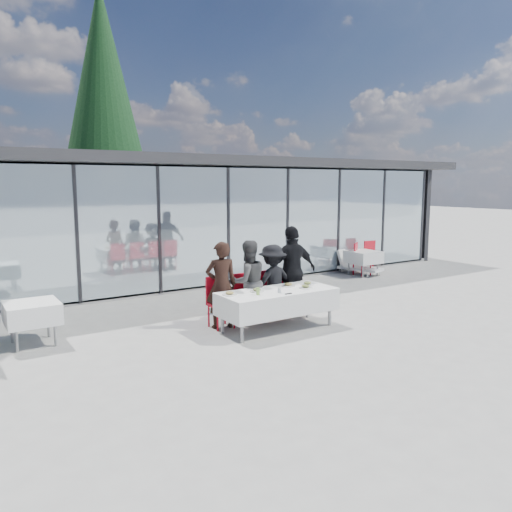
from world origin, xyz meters
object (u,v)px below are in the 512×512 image
Objects in this scene: plate_a at (230,294)px; plate_b at (257,290)px; plate_extra at (306,287)px; spare_chair_a at (359,257)px; plate_c at (288,285)px; diner_chair_d at (289,289)px; lounger at (356,265)px; diner_chair_a at (219,299)px; spare_table_left at (32,313)px; dining_table at (277,301)px; diner_c at (272,282)px; conifer_tree at (104,101)px; diner_chair_b at (245,295)px; diner_d at (292,271)px; diner_b at (248,282)px; folded_eyeglasses at (288,294)px; spare_table_right at (363,257)px; juice_bottle at (258,291)px; diner_chair_c at (270,292)px; spare_chair_b at (367,254)px; plate_d at (307,284)px; diner_a at (221,285)px.

plate_b is at bearing -3.33° from plate_a.
plate_extra is (1.53, -0.27, 0.00)m from plate_a.
plate_c is at bearing -148.10° from spare_chair_a.
diner_chair_d is 5.34m from lounger.
spare_table_left is (-3.21, 0.77, 0.02)m from diner_chair_a.
dining_table is 1.48× the size of diner_c.
conifer_tree is (0.26, 12.74, 5.21)m from plate_c.
dining_table is 0.22× the size of conifer_tree.
diner_d reaches higher than diner_chair_b.
dining_table is 0.79m from diner_chair_b.
diner_b is 11.79× the size of folded_eyeglasses.
diner_d is 5.21m from spare_chair_a.
plate_a is (-0.11, -0.60, 0.24)m from diner_chair_a.
plate_extra is 0.31× the size of spare_table_right.
plate_extra is 1.09m from juice_bottle.
juice_bottle is at bearing -134.42° from diner_chair_c.
plate_c is 0.28× the size of spare_chair_b.
dining_table is 2.32× the size of diner_chair_b.
diner_d reaches higher than lounger.
diner_b is 13.36m from conifer_tree.
diner_chair_b reaches higher than plate_a.
diner_chair_d reaches higher than spare_table_left.
diner_chair_d reaches higher than plate_d.
diner_d is 6.98× the size of plate_b.
diner_chair_a is 7.25× the size of juice_bottle.
plate_extra is (-0.22, -0.22, 0.00)m from plate_d.
plate_a is at bearing 41.71° from diner_b.
conifer_tree reaches higher than spare_table_right.
plate_a is (-1.29, -0.51, 0.01)m from diner_c.
diner_chair_a is at bearing 180.00° from diner_chair_b.
dining_table reaches higher than lounger.
spare_chair_a is at bearing 10.54° from spare_table_left.
plate_d is at bearing 9.25° from juice_bottle.
plate_c is at bearing -40.12° from diner_chair_b.
diner_a is 6.71m from spare_chair_a.
dining_table is 0.60m from juice_bottle.
plate_c is (0.65, -0.55, 0.24)m from diner_chair_b.
plate_d is 13.87m from conifer_tree.
spare_table_right is (5.04, 2.50, -0.21)m from diner_c.
spare_table_left is at bearing 163.59° from plate_d.
diner_d is at bearing 45.69° from plate_c.
plate_a is at bearing -100.10° from diner_chair_a.
plate_extra is 0.28× the size of spare_chair_b.
plate_a is 3.40m from spare_table_left.
spare_table_right is 0.88× the size of spare_chair_a.
diner_a reaches higher than dining_table.
spare_chair_a is (4.49, 2.61, -0.40)m from diner_d.
plate_a and plate_c have the same top height.
diner_chair_a and diner_chair_c have the same top height.
diner_d reaches higher than plate_extra.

